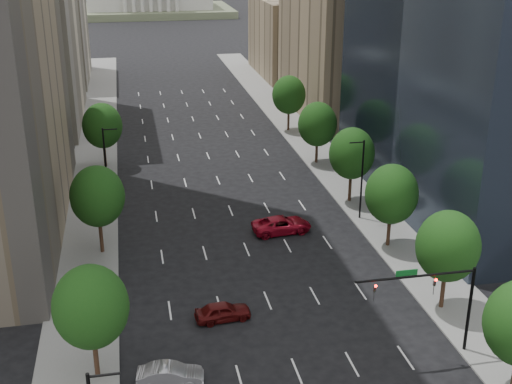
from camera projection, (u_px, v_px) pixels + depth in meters
sidewalk_left at (90, 221)px, 72.72m from camera, size 6.00×200.00×0.15m
sidewalk_right at (361, 200)px, 78.29m from camera, size 6.00×200.00×0.15m
midrise_cream_left at (26, 13)px, 103.91m from camera, size 14.00×30.00×35.00m
filler_left at (51, 37)px, 137.15m from camera, size 14.00×26.00×18.00m
parking_tan_right at (340, 23)px, 111.06m from camera, size 14.00×30.00×30.00m
filler_right at (291, 37)px, 143.75m from camera, size 14.00×26.00×16.00m
tree_right_1 at (448, 246)px, 54.03m from camera, size 5.20×5.20×8.75m
tree_right_2 at (392, 194)px, 65.04m from camera, size 5.20×5.20×8.61m
tree_right_3 at (352, 153)px, 75.89m from camera, size 5.20×5.20×8.89m
tree_right_4 at (318, 124)px, 88.83m from camera, size 5.20×5.20×8.46m
tree_right_5 at (289, 95)px, 103.34m from camera, size 5.20×5.20×8.75m
tree_left_0 at (91, 307)px, 45.35m from camera, size 5.20×5.20×8.75m
tree_left_1 at (97, 196)px, 63.53m from camera, size 5.20×5.20×8.97m
tree_left_2 at (102, 126)px, 87.38m from camera, size 5.20×5.20×8.68m
streetlight_rn at (361, 177)px, 71.61m from camera, size 1.70×0.20×9.00m
streetlight_ln at (106, 163)px, 75.91m from camera, size 1.70×0.20×9.00m
traffic_signal at (440, 294)px, 48.13m from camera, size 9.12×0.40×7.38m
foothills at (173, 11)px, 588.13m from camera, size 720.00×413.00×263.00m
car_maroon at (223, 311)px, 54.17m from camera, size 4.70×2.25×1.55m
car_silver at (170, 375)px, 46.46m from camera, size 4.80×2.15×1.53m
car_red_far at (282, 225)px, 69.83m from camera, size 6.44×3.43×1.72m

